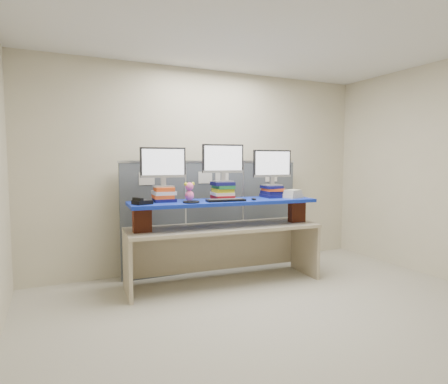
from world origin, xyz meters
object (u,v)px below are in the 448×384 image
keyboard (226,200)px  monitor_center (223,161)px  monitor_right (272,165)px  desk_phone (142,202)px  blue_board (224,202)px  monitor_left (163,165)px  desk (224,238)px

keyboard → monitor_center: bearing=79.9°
monitor_right → desk_phone: 1.79m
monitor_center → monitor_right: (0.69, -0.05, -0.06)m
monitor_right → desk_phone: monitor_right is taller
blue_board → monitor_left: monitor_left is taller
desk → monitor_left: bearing=170.7°
monitor_right → keyboard: size_ratio=1.12×
monitor_left → desk_phone: size_ratio=2.38×
keyboard → desk_phone: desk_phone is taller
monitor_center → keyboard: monitor_center is taller
blue_board → keyboard: size_ratio=4.78×
blue_board → monitor_right: (0.73, 0.07, 0.44)m
desk → keyboard: size_ratio=5.06×
blue_board → monitor_right: 0.86m
monitor_center → monitor_right: 0.70m
blue_board → keyboard: bearing=-102.0°
monitor_center → desk_phone: 1.16m
monitor_left → desk_phone: 0.54m
desk_phone → desk: bearing=-19.4°
blue_board → monitor_center: size_ratio=4.25×
keyboard → desk_phone: size_ratio=2.12×
blue_board → desk_phone: size_ratio=10.13×
monitor_left → monitor_center: monitor_center is taller
blue_board → desk_phone: bearing=-175.0°
monitor_left → monitor_right: monitor_left is taller
desk → monitor_center: monitor_center is taller
monitor_right → desk_phone: size_ratio=2.38×
blue_board → monitor_left: 0.86m
desk → keyboard: 0.50m
monitor_left → keyboard: monitor_left is taller
monitor_center → keyboard: size_ratio=1.12×
blue_board → monitor_left: bearing=170.7°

